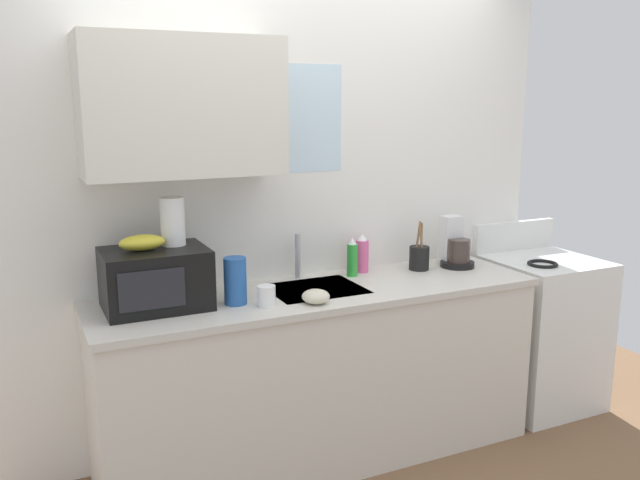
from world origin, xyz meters
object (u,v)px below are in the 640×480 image
object	(u,v)px
paper_towel_roll	(173,221)
cereal_canister	(235,281)
utensil_crock	(419,257)
stove_range	(540,330)
banana_bunch	(142,243)
small_bowl	(316,296)
microwave	(155,279)
dish_soap_bottle_green	(352,258)
mug_white	(266,296)
coffee_maker	(455,248)
dish_soap_bottle_pink	(362,254)

from	to	relation	value
paper_towel_roll	cereal_canister	xyz separation A→B (m)	(0.24, -0.15, -0.27)
paper_towel_roll	utensil_crock	world-z (taller)	paper_towel_roll
stove_range	cereal_canister	size ratio (longest dim) A/B	4.95
banana_bunch	small_bowl	world-z (taller)	banana_bunch
paper_towel_roll	small_bowl	bearing A→B (deg)	-27.49
microwave	banana_bunch	world-z (taller)	banana_bunch
dish_soap_bottle_green	small_bowl	size ratio (longest dim) A/B	1.60
dish_soap_bottle_green	banana_bunch	bearing A→B (deg)	-174.41
cereal_canister	dish_soap_bottle_green	bearing A→B (deg)	16.20
mug_white	banana_bunch	bearing A→B (deg)	159.44
dish_soap_bottle_green	coffee_maker	bearing A→B (deg)	-4.54
coffee_maker	small_bowl	world-z (taller)	coffee_maker
paper_towel_roll	utensil_crock	size ratio (longest dim) A/B	0.80
mug_white	utensil_crock	size ratio (longest dim) A/B	0.35
microwave	cereal_canister	world-z (taller)	microwave
dish_soap_bottle_pink	mug_white	distance (m)	0.78
dish_soap_bottle_pink	small_bowl	bearing A→B (deg)	-138.75
utensil_crock	small_bowl	xyz separation A→B (m)	(-0.78, -0.32, -0.04)
small_bowl	cereal_canister	bearing A→B (deg)	155.98
banana_bunch	paper_towel_roll	bearing A→B (deg)	18.43
microwave	utensil_crock	bearing A→B (deg)	2.81
coffee_maker	mug_white	distance (m)	1.26
microwave	paper_towel_roll	world-z (taller)	paper_towel_roll
banana_bunch	cereal_canister	xyz separation A→B (m)	(0.39, -0.10, -0.20)
banana_bunch	microwave	bearing A→B (deg)	-1.80
coffee_maker	dish_soap_bottle_pink	bearing A→B (deg)	169.10
dish_soap_bottle_pink	coffee_maker	bearing A→B (deg)	-10.90
stove_range	dish_soap_bottle_green	distance (m)	1.33
stove_range	paper_towel_roll	xyz separation A→B (m)	(-2.17, 0.10, 0.82)
dish_soap_bottle_green	mug_white	xyz separation A→B (m)	(-0.60, -0.30, -0.05)
dish_soap_bottle_green	dish_soap_bottle_pink	distance (m)	0.10
coffee_maker	paper_towel_roll	bearing A→B (deg)	-179.70
microwave	cereal_canister	distance (m)	0.36
coffee_maker	dish_soap_bottle_pink	world-z (taller)	coffee_maker
paper_towel_roll	small_bowl	size ratio (longest dim) A/B	1.69
stove_range	cereal_canister	bearing A→B (deg)	-178.41
coffee_maker	dish_soap_bottle_pink	size ratio (longest dim) A/B	1.33
stove_range	microwave	world-z (taller)	microwave
dish_soap_bottle_green	small_bowl	world-z (taller)	dish_soap_bottle_green
banana_bunch	mug_white	distance (m)	0.60
paper_towel_roll	dish_soap_bottle_pink	xyz separation A→B (m)	(1.05, 0.11, -0.28)
paper_towel_roll	mug_white	distance (m)	0.54
mug_white	small_bowl	world-z (taller)	mug_white
cereal_canister	paper_towel_roll	bearing A→B (deg)	147.99
stove_range	banana_bunch	size ratio (longest dim) A/B	5.40
coffee_maker	utensil_crock	size ratio (longest dim) A/B	1.02
paper_towel_roll	dish_soap_bottle_green	distance (m)	1.00
cereal_canister	banana_bunch	bearing A→B (deg)	165.62
coffee_maker	microwave	bearing A→B (deg)	-177.97
stove_range	small_bowl	xyz separation A→B (m)	(-1.59, -0.20, 0.47)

